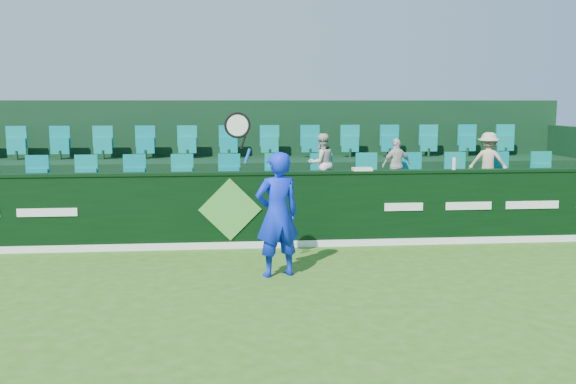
{
  "coord_description": "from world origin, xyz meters",
  "views": [
    {
      "loc": [
        -0.03,
        -7.19,
        2.56
      ],
      "look_at": [
        0.91,
        2.8,
        1.15
      ],
      "focal_mm": 40.0,
      "sensor_mm": 36.0,
      "label": 1
    }
  ],
  "objects": [
    {
      "name": "ground",
      "position": [
        0.0,
        0.0,
        0.0
      ],
      "size": [
        60.0,
        60.0,
        0.0
      ],
      "primitive_type": "plane",
      "color": "#2D6317",
      "rests_on": "ground"
    },
    {
      "name": "seat_row_back",
      "position": [
        0.0,
        7.3,
        1.6
      ],
      "size": [
        13.5,
        0.5,
        0.6
      ],
      "primitive_type": "cube",
      "color": "#0B827C",
      "rests_on": "stand_tier_back"
    },
    {
      "name": "tennis_player",
      "position": [
        0.68,
        2.06,
        0.94
      ],
      "size": [
        1.2,
        0.62,
        2.47
      ],
      "color": "#0D26E3",
      "rests_on": "ground"
    },
    {
      "name": "seat_row_front",
      "position": [
        0.0,
        5.5,
        1.1
      ],
      "size": [
        13.5,
        0.5,
        0.6
      ],
      "primitive_type": "cube",
      "color": "#0B827C",
      "rests_on": "stand_tier_front"
    },
    {
      "name": "spectator_right",
      "position": [
        5.15,
        5.12,
        1.38
      ],
      "size": [
        0.86,
        0.69,
        1.17
      ],
      "primitive_type": "imported",
      "rotation": [
        0.0,
        0.0,
        2.74
      ],
      "color": "tan",
      "rests_on": "stand_tier_front"
    },
    {
      "name": "stand_rear",
      "position": [
        0.0,
        7.44,
        1.22
      ],
      "size": [
        16.0,
        4.1,
        2.6
      ],
      "color": "black",
      "rests_on": "ground"
    },
    {
      "name": "sponsor_hoarding",
      "position": [
        0.0,
        4.0,
        0.67
      ],
      "size": [
        16.0,
        0.25,
        1.35
      ],
      "color": "black",
      "rests_on": "ground"
    },
    {
      "name": "spectator_middle",
      "position": [
        3.28,
        5.12,
        1.33
      ],
      "size": [
        0.66,
        0.39,
        1.05
      ],
      "primitive_type": "imported",
      "rotation": [
        0.0,
        0.0,
        3.36
      ],
      "color": "beige",
      "rests_on": "stand_tier_front"
    },
    {
      "name": "stand_tier_back",
      "position": [
        0.0,
        7.0,
        0.65
      ],
      "size": [
        16.0,
        1.8,
        1.3
      ],
      "primitive_type": "cube",
      "color": "black",
      "rests_on": "ground"
    },
    {
      "name": "drinks_bottle",
      "position": [
        4.04,
        4.0,
        1.46
      ],
      "size": [
        0.07,
        0.07,
        0.22
      ],
      "primitive_type": "cylinder",
      "color": "silver",
      "rests_on": "sponsor_hoarding"
    },
    {
      "name": "spectator_left",
      "position": [
        1.79,
        5.12,
        1.38
      ],
      "size": [
        0.68,
        0.61,
        1.16
      ],
      "primitive_type": "imported",
      "rotation": [
        0.0,
        0.0,
        3.5
      ],
      "color": "beige",
      "rests_on": "stand_tier_front"
    },
    {
      "name": "towel",
      "position": [
        2.36,
        4.0,
        1.38
      ],
      "size": [
        0.34,
        0.22,
        0.05
      ],
      "primitive_type": "cube",
      "color": "silver",
      "rests_on": "sponsor_hoarding"
    },
    {
      "name": "stand_tier_front",
      "position": [
        0.0,
        5.1,
        0.4
      ],
      "size": [
        16.0,
        2.0,
        0.8
      ],
      "primitive_type": "cube",
      "color": "black",
      "rests_on": "ground"
    }
  ]
}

